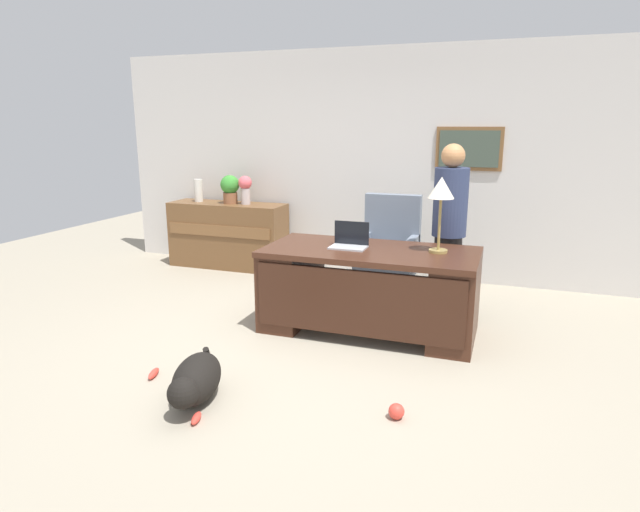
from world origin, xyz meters
TOP-DOWN VIEW (x-y plane):
  - ground_plane at (0.00, 0.00)m, footprint 12.00×12.00m
  - back_wall at (0.01, 2.60)m, footprint 7.00×0.16m
  - desk at (0.35, 0.64)m, footprint 1.87×0.91m
  - credenza at (-1.95, 2.25)m, footprint 1.52×0.50m
  - armchair at (0.30, 1.70)m, footprint 0.60×0.59m
  - person_standing at (0.95, 1.32)m, footprint 0.32×0.32m
  - dog_lying at (-0.41, -1.00)m, footprint 0.44×0.72m
  - laptop at (0.16, 0.69)m, footprint 0.32×0.22m
  - desk_lamp at (0.93, 0.76)m, footprint 0.22×0.22m
  - vase_with_flowers at (-1.68, 2.25)m, footprint 0.17×0.17m
  - vase_empty at (-2.36, 2.25)m, footprint 0.11×0.11m
  - potted_plant at (-1.90, 2.25)m, footprint 0.24×0.24m
  - dog_toy_ball at (0.91, -0.76)m, footprint 0.10×0.10m
  - dog_toy_bone at (-0.27, -1.22)m, footprint 0.08×0.15m
  - dog_toy_plush at (-0.91, -0.78)m, footprint 0.09×0.18m

SIDE VIEW (x-z plane):
  - ground_plane at x=0.00m, z-range 0.00..0.00m
  - dog_toy_bone at x=-0.27m, z-range 0.00..0.05m
  - dog_toy_plush at x=-0.91m, z-range 0.00..0.05m
  - dog_toy_ball at x=0.91m, z-range 0.00..0.10m
  - dog_lying at x=-0.41m, z-range 0.01..0.31m
  - desk at x=0.35m, z-range 0.04..0.79m
  - credenza at x=-1.95m, z-range 0.00..0.84m
  - armchair at x=0.30m, z-range -0.06..1.04m
  - laptop at x=0.16m, z-range 0.70..0.92m
  - person_standing at x=0.95m, z-range 0.03..1.68m
  - vase_empty at x=-2.36m, z-range 0.84..1.13m
  - potted_plant at x=-1.90m, z-range 0.85..1.21m
  - vase_with_flowers at x=-1.68m, z-range 0.87..1.23m
  - desk_lamp at x=0.93m, z-range 0.94..1.59m
  - back_wall at x=0.01m, z-range 0.00..2.70m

